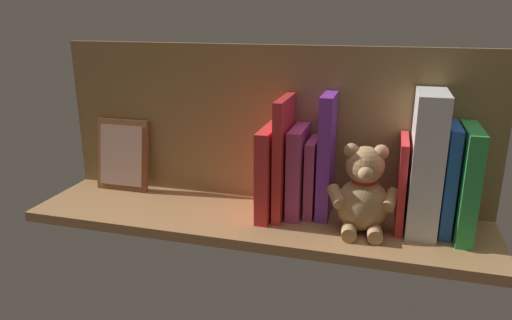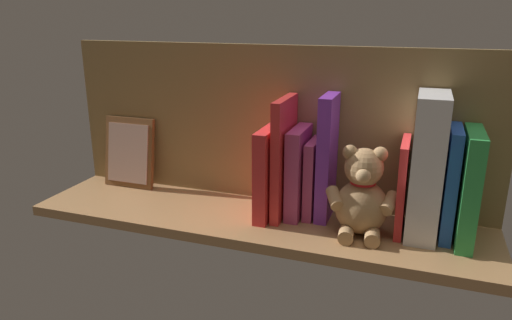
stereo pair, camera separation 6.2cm
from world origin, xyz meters
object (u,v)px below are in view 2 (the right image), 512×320
object	(u,v)px
book_0	(469,187)
picture_frame_leaning	(129,153)
teddy_bear	(362,196)
dictionary_thick_white	(427,167)

from	to	relation	value
book_0	picture_frame_leaning	xyz separation A→B (cm)	(79.18, -4.81, -2.29)
teddy_bear	picture_frame_leaning	distance (cm)	60.38
picture_frame_leaning	dictionary_thick_white	bearing A→B (deg)	176.39
dictionary_thick_white	teddy_bear	size ratio (longest dim) A/B	1.56
book_0	teddy_bear	size ratio (longest dim) A/B	1.21
book_0	teddy_bear	xyz separation A→B (cm)	(19.41, 3.72, -2.99)
book_0	dictionary_thick_white	distance (cm)	8.47
teddy_bear	dictionary_thick_white	bearing A→B (deg)	-166.36
book_0	teddy_bear	bearing A→B (deg)	10.85
book_0	picture_frame_leaning	size ratio (longest dim) A/B	1.25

